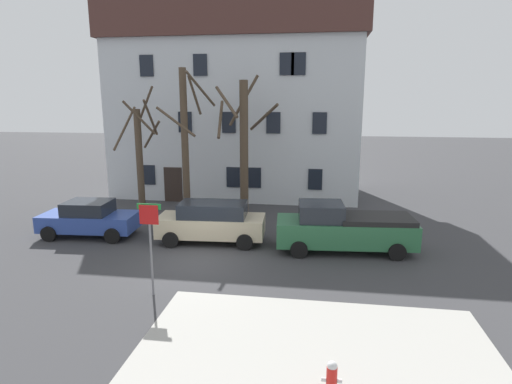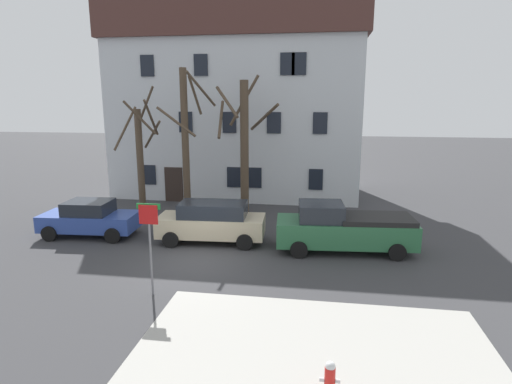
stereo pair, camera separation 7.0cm
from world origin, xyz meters
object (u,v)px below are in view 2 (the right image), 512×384
tree_bare_near (141,154)px  street_sign_pole (149,232)px  building_main (238,102)px  pickup_truck_green (344,228)px  tree_bare_mid (186,141)px  car_blue_sedan (90,218)px  car_beige_wagon (212,222)px  bicycle_leaning (101,212)px  tree_bare_far (244,143)px  fire_hydrant (330,379)px

tree_bare_near → street_sign_pole: bearing=-65.1°
building_main → pickup_truck_green: bearing=-58.5°
tree_bare_near → tree_bare_mid: tree_bare_mid is taller
building_main → car_blue_sedan: 12.41m
car_beige_wagon → street_sign_pole: (-0.58, -5.24, 1.16)m
car_blue_sedan → pickup_truck_green: pickup_truck_green is taller
car_beige_wagon → bicycle_leaning: bearing=158.3°
tree_bare_far → bicycle_leaning: bearing=-163.1°
building_main → street_sign_pole: size_ratio=5.29×
car_blue_sedan → tree_bare_mid: bearing=45.4°
tree_bare_mid → car_blue_sedan: size_ratio=1.76×
building_main → bicycle_leaning: (-5.83, -7.56, -5.55)m
car_blue_sedan → bicycle_leaning: (-0.96, 2.65, -0.45)m
tree_bare_mid → pickup_truck_green: size_ratio=1.35×
building_main → car_blue_sedan: building_main is taller
building_main → street_sign_pole: 15.92m
tree_bare_far → car_blue_sedan: 8.46m
building_main → tree_bare_far: bearing=-75.8°
tree_bare_near → car_blue_sedan: (-0.83, -4.00, -2.44)m
tree_bare_far → tree_bare_mid: bearing=-154.6°
tree_bare_far → street_sign_pole: bearing=-96.3°
street_sign_pole → car_blue_sedan: bearing=134.3°
car_beige_wagon → car_blue_sedan: bearing=-180.0°
car_blue_sedan → street_sign_pole: size_ratio=1.45×
car_beige_wagon → fire_hydrant: car_beige_wagon is taller
fire_hydrant → car_beige_wagon: bearing=117.7°
building_main → street_sign_pole: (0.24, -15.45, -3.84)m
tree_bare_mid → tree_bare_far: bearing=25.4°
tree_bare_far → bicycle_leaning: 8.28m
tree_bare_near → car_beige_wagon: (4.86, -4.00, -2.33)m
building_main → pickup_truck_green: 13.23m
tree_bare_mid → car_beige_wagon: 5.20m
tree_bare_near → fire_hydrant: 16.70m
car_beige_wagon → street_sign_pole: size_ratio=1.57×
fire_hydrant → street_sign_pole: 6.98m
building_main → car_blue_sedan: size_ratio=3.65×
tree_bare_near → tree_bare_far: (5.40, 0.84, 0.61)m
street_sign_pole → fire_hydrant: bearing=-36.7°
tree_bare_mid → pickup_truck_green: tree_bare_mid is taller
tree_bare_mid → tree_bare_far: 3.03m
street_sign_pole → bicycle_leaning: 10.09m
car_blue_sedan → bicycle_leaning: car_blue_sedan is taller
tree_bare_mid → street_sign_pole: 9.14m
pickup_truck_green → tree_bare_mid: bearing=154.0°
tree_bare_near → tree_bare_mid: size_ratio=0.89×
bicycle_leaning → street_sign_pole: bearing=-52.4°
tree_bare_far → car_beige_wagon: size_ratio=1.58×
car_blue_sedan → fire_hydrant: car_blue_sedan is taller
car_blue_sedan → bicycle_leaning: 2.86m
tree_bare_near → bicycle_leaning: size_ratio=3.90×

